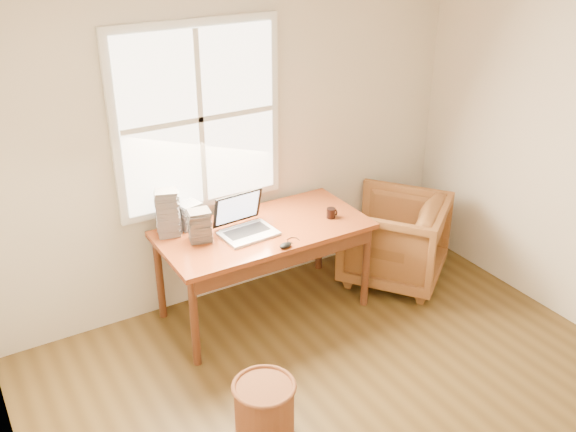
# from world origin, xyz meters

# --- Properties ---
(room_shell) EXTENTS (4.04, 4.54, 2.64)m
(room_shell) POSITION_xyz_m (-0.02, 0.16, 1.32)
(room_shell) COLOR brown
(room_shell) RESTS_ON ground
(desk) EXTENTS (1.60, 0.80, 0.04)m
(desk) POSITION_xyz_m (0.00, 1.80, 0.73)
(desk) COLOR brown
(desk) RESTS_ON room_shell
(armchair) EXTENTS (1.14, 1.14, 0.75)m
(armchair) POSITION_xyz_m (1.20, 1.68, 0.38)
(armchair) COLOR brown
(armchair) RESTS_ON room_shell
(wicker_stool) EXTENTS (0.48, 0.48, 0.37)m
(wicker_stool) POSITION_xyz_m (-0.65, 0.63, 0.18)
(wicker_stool) COLOR brown
(wicker_stool) RESTS_ON room_shell
(laptop) EXTENTS (0.47, 0.49, 0.33)m
(laptop) POSITION_xyz_m (-0.15, 1.75, 0.91)
(laptop) COLOR silver
(laptop) RESTS_ON desk
(mouse) EXTENTS (0.11, 0.08, 0.03)m
(mouse) POSITION_xyz_m (-0.01, 1.45, 0.77)
(mouse) COLOR black
(mouse) RESTS_ON desk
(coffee_mug) EXTENTS (0.08, 0.08, 0.08)m
(coffee_mug) POSITION_xyz_m (0.54, 1.68, 0.79)
(coffee_mug) COLOR black
(coffee_mug) RESTS_ON desk
(cd_stack_a) EXTENTS (0.19, 0.18, 0.30)m
(cd_stack_a) POSITION_xyz_m (-0.62, 2.12, 0.90)
(cd_stack_a) COLOR #B8BBC4
(cd_stack_a) RESTS_ON desk
(cd_stack_b) EXTENTS (0.18, 0.17, 0.24)m
(cd_stack_b) POSITION_xyz_m (-0.49, 1.86, 0.87)
(cd_stack_b) COLOR #232328
(cd_stack_b) RESTS_ON desk
(cd_stack_c) EXTENTS (0.19, 0.18, 0.36)m
(cd_stack_c) POSITION_xyz_m (-0.66, 2.06, 0.93)
(cd_stack_c) COLOR #A09EAB
(cd_stack_c) RESTS_ON desk
(cd_stack_d) EXTENTS (0.18, 0.16, 0.20)m
(cd_stack_d) POSITION_xyz_m (-0.48, 2.10, 0.85)
(cd_stack_d) COLOR #B6BAC2
(cd_stack_d) RESTS_ON desk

